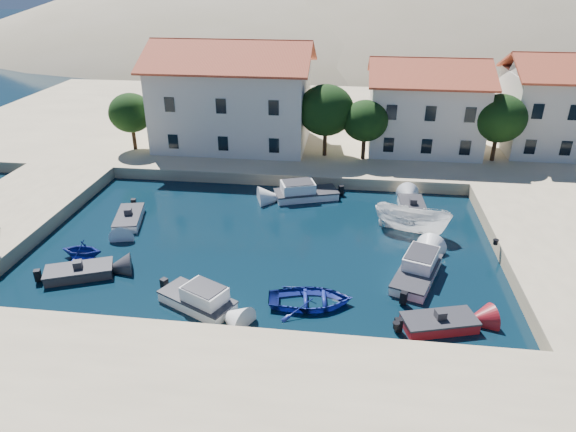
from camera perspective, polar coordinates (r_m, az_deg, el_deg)
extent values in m
plane|color=black|center=(26.24, -6.39, -13.69)|extent=(400.00, 400.00, 0.00)
cube|color=tan|center=(59.85, 3.85, 10.27)|extent=(80.00, 36.00, 1.00)
ellipsoid|color=gray|center=(135.49, 0.50, 10.31)|extent=(198.00, 126.00, 72.00)
ellipsoid|color=gray|center=(158.03, 18.07, 9.46)|extent=(220.00, 176.00, 99.00)
cube|color=silver|center=(50.30, -6.12, 12.14)|extent=(14.00, 9.00, 7.50)
pyramid|color=#AD3827|center=(49.37, -6.40, 17.61)|extent=(14.70, 9.45, 2.20)
cube|color=silver|center=(50.53, 14.87, 10.91)|extent=(10.00, 8.00, 6.50)
pyramid|color=#AD3827|center=(49.67, 15.43, 15.52)|extent=(10.50, 8.40, 1.80)
cube|color=silver|center=(54.30, 27.60, 10.14)|extent=(9.00, 8.00, 7.00)
pyramid|color=#AD3827|center=(53.49, 28.59, 14.63)|extent=(9.45, 8.40, 1.80)
cylinder|color=#382314|center=(51.04, -16.75, 8.48)|extent=(0.36, 0.36, 2.50)
ellipsoid|color=black|center=(50.45, -17.08, 10.91)|extent=(4.00, 4.00, 3.60)
cylinder|color=#382314|center=(47.27, 4.13, 8.48)|extent=(0.36, 0.36, 3.00)
ellipsoid|color=black|center=(46.53, 4.24, 11.65)|extent=(5.00, 5.00, 4.50)
cylinder|color=#382314|center=(46.82, 8.40, 7.77)|extent=(0.36, 0.36, 2.50)
ellipsoid|color=black|center=(46.18, 8.58, 10.42)|extent=(4.00, 4.00, 3.60)
cylinder|color=#382314|center=(49.37, 21.95, 7.26)|extent=(0.36, 0.36, 2.75)
ellipsoid|color=black|center=(48.71, 22.44, 10.01)|extent=(4.60, 4.60, 4.14)
cylinder|color=black|center=(25.73, 11.91, -11.83)|extent=(0.36, 0.36, 0.30)
cylinder|color=black|center=(34.65, 22.08, -2.72)|extent=(0.36, 0.36, 0.30)
cube|color=#2E2D32|center=(33.17, -22.17, -5.86)|extent=(4.12, 2.98, 0.90)
cube|color=#2E2D32|center=(33.00, -22.27, -5.37)|extent=(4.22, 3.05, 0.10)
cube|color=#2E2D32|center=(32.90, -22.33, -5.05)|extent=(0.65, 0.65, 0.50)
cube|color=white|center=(28.71, -10.04, -9.39)|extent=(4.58, 3.54, 0.90)
cube|color=#2E2D32|center=(28.53, -10.09, -8.85)|extent=(4.69, 3.62, 0.10)
cube|color=white|center=(28.32, -10.15, -8.24)|extent=(2.69, 2.39, 0.90)
imported|color=navy|center=(28.57, 2.52, -9.77)|extent=(4.97, 3.83, 0.95)
cube|color=maroon|center=(27.87, 16.44, -11.41)|extent=(3.97, 2.60, 0.90)
cube|color=#2E2D32|center=(27.68, 16.52, -10.86)|extent=(4.07, 2.65, 0.10)
cube|color=#2E2D32|center=(27.55, 16.58, -10.50)|extent=(0.62, 0.62, 0.50)
cube|color=white|center=(31.47, 14.10, -6.37)|extent=(3.48, 5.22, 0.90)
cube|color=#2E2D32|center=(31.30, 14.16, -5.86)|extent=(3.55, 5.34, 0.10)
cube|color=white|center=(31.11, 14.23, -5.28)|extent=(2.43, 2.97, 0.90)
imported|color=white|center=(36.82, 13.47, -1.72)|extent=(5.67, 3.61, 2.05)
cube|color=white|center=(39.77, 13.66, 0.81)|extent=(2.00, 3.92, 0.90)
cube|color=#2E2D32|center=(39.64, 13.71, 1.24)|extent=(2.04, 4.02, 0.10)
cube|color=#2E2D32|center=(39.55, 13.74, 1.53)|extent=(0.52, 0.52, 0.50)
imported|color=navy|center=(35.31, -21.80, -4.26)|extent=(2.66, 2.31, 1.38)
cube|color=white|center=(38.82, -17.24, -0.30)|extent=(2.53, 4.09, 0.90)
cube|color=#2E2D32|center=(38.68, -17.31, 0.14)|extent=(2.58, 4.18, 0.10)
cube|color=#2E2D32|center=(38.59, -17.35, 0.43)|extent=(0.60, 0.60, 0.50)
cube|color=white|center=(40.97, 2.03, 2.34)|extent=(5.24, 3.52, 0.90)
cube|color=#2E2D32|center=(40.84, 2.04, 2.76)|extent=(5.36, 3.60, 0.10)
cube|color=white|center=(40.70, 2.05, 3.24)|extent=(2.99, 2.48, 0.90)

